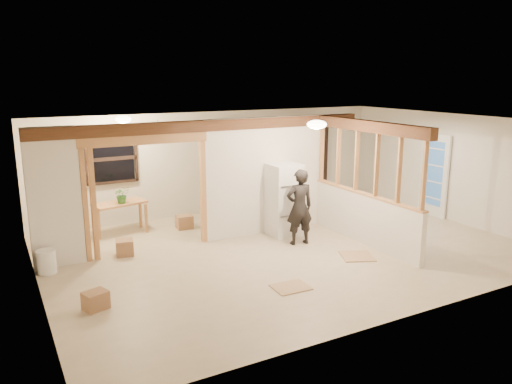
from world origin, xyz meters
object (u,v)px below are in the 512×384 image
woman (299,207)px  shop_vac (58,233)px  refrigerator (284,200)px  bookshelf (308,165)px  work_table (120,218)px

woman → shop_vac: bearing=-18.9°
refrigerator → bookshelf: size_ratio=0.76×
refrigerator → woman: 0.69m
woman → work_table: size_ratio=1.41×
woman → bookshelf: bookshelf is taller
work_table → shop_vac: size_ratio=2.10×
work_table → shop_vac: 1.32m
woman → shop_vac: size_ratio=2.96×
refrigerator → shop_vac: (-4.37, 1.56, -0.51)m
refrigerator → work_table: bearing=150.2°
work_table → shop_vac: bearing=176.4°
woman → work_table: 3.90m
work_table → bookshelf: 5.24m
refrigerator → bookshelf: bookshelf is taller
refrigerator → work_table: refrigerator is taller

